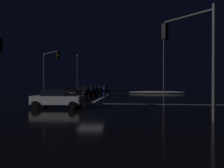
{
  "coord_description": "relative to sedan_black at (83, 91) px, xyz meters",
  "views": [
    {
      "loc": [
        4.14,
        -20.54,
        2.14
      ],
      "look_at": [
        1.05,
        11.85,
        1.9
      ],
      "focal_mm": 33.15,
      "sensor_mm": 36.0,
      "label": 1
    }
  ],
  "objects": [
    {
      "name": "stop_line_north",
      "position": [
        3.22,
        -1.78,
        -0.8
      ],
      "size": [
        0.35,
        14.13,
        0.01
      ],
      "color": "white",
      "rests_on": "ground"
    },
    {
      "name": "crosswalk_bar_east",
      "position": [
        11.56,
        -10.03,
        -0.8
      ],
      "size": [
        14.13,
        0.4,
        0.01
      ],
      "color": "white",
      "rests_on": "ground"
    },
    {
      "name": "centre_line_ns",
      "position": [
        3.22,
        9.82,
        -0.8
      ],
      "size": [
        22.0,
        0.15,
        0.01
      ],
      "color": "yellow",
      "rests_on": "ground"
    },
    {
      "name": "traffic_signal_nw",
      "position": [
        -4.07,
        -2.74,
        3.73
      ],
      "size": [
        3.56,
        3.56,
        6.54
      ],
      "color": "#4C4C51",
      "rests_on": "ground"
    },
    {
      "name": "sedan_gray",
      "position": [
        -0.19,
        5.24,
        0.0
      ],
      "size": [
        2.02,
        4.33,
        1.57
      ],
      "color": "slate",
      "rests_on": "ground"
    },
    {
      "name": "sedan_green",
      "position": [
        -0.63,
        16.84,
        0.0
      ],
      "size": [
        2.02,
        4.33,
        1.57
      ],
      "color": "#14512D",
      "rests_on": "ground"
    },
    {
      "name": "ground",
      "position": [
        3.22,
        -10.03,
        -0.85
      ],
      "size": [
        120.0,
        120.0,
        0.1
      ],
      "primitive_type": "cube",
      "color": "black"
    },
    {
      "name": "snow_bank_left_curb",
      "position": [
        -5.83,
        5.24,
        -0.57
      ],
      "size": [
        6.06,
        1.5,
        0.46
      ],
      "color": "white",
      "rests_on": "ground"
    },
    {
      "name": "sedan_red",
      "position": [
        -0.63,
        11.48,
        0.0
      ],
      "size": [
        2.02,
        4.33,
        1.57
      ],
      "color": "maroon",
      "rests_on": "ground"
    },
    {
      "name": "sedan_white_crossing",
      "position": [
        1.04,
        -13.56,
        0.0
      ],
      "size": [
        4.33,
        2.02,
        1.57
      ],
      "color": "silver",
      "rests_on": "ground"
    },
    {
      "name": "traffic_signal_se",
      "position": [
        10.91,
        -17.72,
        3.61
      ],
      "size": [
        2.6,
        2.6,
        6.48
      ],
      "color": "#4C4C51",
      "rests_on": "ground"
    },
    {
      "name": "snow_bank_right_curb",
      "position": [
        12.26,
        10.7,
        -0.58
      ],
      "size": [
        10.97,
        1.5,
        0.43
      ],
      "color": "white",
      "rests_on": "ground"
    },
    {
      "name": "streetlamp_right_near",
      "position": [
        12.56,
        3.82,
        4.96
      ],
      "size": [
        0.44,
        0.44,
        10.11
      ],
      "color": "#424247",
      "rests_on": "ground"
    },
    {
      "name": "sedan_black",
      "position": [
        0.0,
        0.0,
        0.0
      ],
      "size": [
        2.02,
        4.33,
        1.57
      ],
      "color": "black",
      "rests_on": "ground"
    },
    {
      "name": "sedan_blue",
      "position": [
        -0.16,
        22.72,
        0.0
      ],
      "size": [
        2.02,
        4.33,
        1.57
      ],
      "color": "navy",
      "rests_on": "ground"
    },
    {
      "name": "streetlamp_left_far",
      "position": [
        -6.13,
        19.82,
        4.42
      ],
      "size": [
        0.44,
        0.44,
        9.06
      ],
      "color": "#424247",
      "rests_on": "ground"
    }
  ]
}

